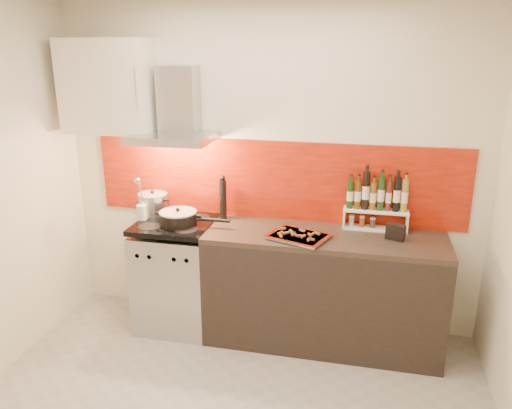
% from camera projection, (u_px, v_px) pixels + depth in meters
% --- Properties ---
extents(back_wall, '(3.40, 0.02, 2.60)m').
position_uv_depth(back_wall, '(268.00, 170.00, 4.00)').
color(back_wall, silver).
rests_on(back_wall, ground).
extents(backsplash, '(3.00, 0.02, 0.64)m').
position_uv_depth(backsplash, '(274.00, 180.00, 4.00)').
color(backsplash, maroon).
rests_on(backsplash, back_wall).
extents(range_stove, '(0.60, 0.60, 0.91)m').
position_uv_depth(range_stove, '(177.00, 275.00, 4.13)').
color(range_stove, '#B7B7BA').
rests_on(range_stove, ground).
extents(counter, '(1.80, 0.60, 0.90)m').
position_uv_depth(counter, '(323.00, 289.00, 3.87)').
color(counter, black).
rests_on(counter, ground).
extents(range_hood, '(0.62, 0.50, 0.61)m').
position_uv_depth(range_hood, '(176.00, 115.00, 3.86)').
color(range_hood, '#B7B7BA').
rests_on(range_hood, back_wall).
extents(upper_cabinet, '(0.70, 0.35, 0.72)m').
position_uv_depth(upper_cabinet, '(108.00, 86.00, 3.90)').
color(upper_cabinet, white).
rests_on(upper_cabinet, back_wall).
extents(stock_pot, '(0.24, 0.24, 0.21)m').
position_uv_depth(stock_pot, '(153.00, 204.00, 4.14)').
color(stock_pot, '#B7B7BA').
rests_on(stock_pot, range_stove).
extents(saute_pan, '(0.57, 0.30, 0.14)m').
position_uv_depth(saute_pan, '(179.00, 218.00, 3.92)').
color(saute_pan, black).
rests_on(saute_pan, range_stove).
extents(utensil_jar, '(0.08, 0.12, 0.37)m').
position_uv_depth(utensil_jar, '(141.00, 208.00, 4.00)').
color(utensil_jar, silver).
rests_on(utensil_jar, range_stove).
extents(pepper_mill, '(0.06, 0.06, 0.37)m').
position_uv_depth(pepper_mill, '(223.00, 198.00, 4.03)').
color(pepper_mill, black).
rests_on(pepper_mill, counter).
extents(step_shelf, '(0.49, 0.13, 0.45)m').
position_uv_depth(step_shelf, '(376.00, 204.00, 3.79)').
color(step_shelf, white).
rests_on(step_shelf, counter).
extents(caddy_box, '(0.15, 0.10, 0.11)m').
position_uv_depth(caddy_box, '(395.00, 232.00, 3.62)').
color(caddy_box, black).
rests_on(caddy_box, counter).
extents(baking_tray, '(0.50, 0.45, 0.03)m').
position_uv_depth(baking_tray, '(298.00, 236.00, 3.67)').
color(baking_tray, silver).
rests_on(baking_tray, counter).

